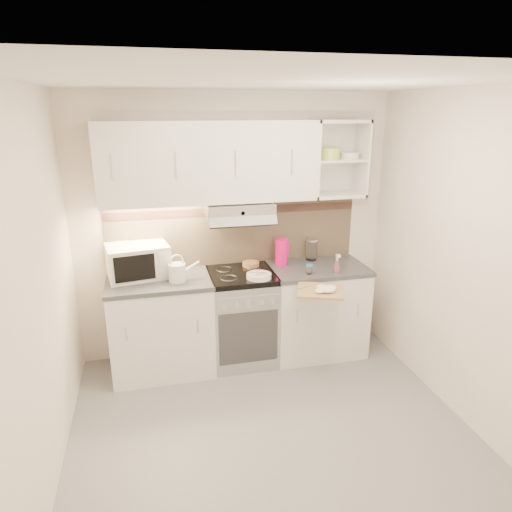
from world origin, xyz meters
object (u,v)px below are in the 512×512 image
(watering_can, at_px, (178,272))
(cutting_board, at_px, (320,291))
(plate_stack, at_px, (259,276))
(glass_jar, at_px, (312,249))
(electric_range, at_px, (242,317))
(microwave, at_px, (138,261))
(spray_bottle, at_px, (337,265))
(pink_pitcher, at_px, (282,252))

(watering_can, xyz_separation_m, cutting_board, (1.16, -0.43, -0.12))
(plate_stack, bearing_deg, cutting_board, -36.89)
(glass_jar, xyz_separation_m, cutting_board, (-0.18, -0.72, -0.14))
(watering_can, bearing_deg, electric_range, -7.58)
(microwave, height_order, spray_bottle, microwave)
(electric_range, relative_size, plate_stack, 4.05)
(electric_range, distance_m, glass_jar, 0.96)
(watering_can, relative_size, plate_stack, 1.30)
(pink_pitcher, xyz_separation_m, glass_jar, (0.33, 0.06, -0.02))
(microwave, relative_size, spray_bottle, 3.07)
(watering_can, bearing_deg, cutting_board, -36.55)
(watering_can, distance_m, plate_stack, 0.71)
(spray_bottle, bearing_deg, watering_can, -176.89)
(electric_range, bearing_deg, watering_can, -171.63)
(electric_range, bearing_deg, microwave, 172.84)
(electric_range, height_order, glass_jar, glass_jar)
(plate_stack, distance_m, spray_bottle, 0.74)
(electric_range, xyz_separation_m, cutting_board, (0.58, -0.52, 0.42))
(cutting_board, bearing_deg, pink_pitcher, 122.84)
(glass_jar, height_order, spray_bottle, glass_jar)
(electric_range, bearing_deg, cutting_board, -42.11)
(pink_pitcher, bearing_deg, glass_jar, 4.03)
(electric_range, relative_size, pink_pitcher, 3.51)
(cutting_board, bearing_deg, spray_bottle, 68.64)
(glass_jar, bearing_deg, spray_bottle, -76.21)
(watering_can, bearing_deg, plate_stack, -23.61)
(microwave, xyz_separation_m, cutting_board, (1.49, -0.64, -0.18))
(cutting_board, bearing_deg, microwave, 177.24)
(microwave, bearing_deg, plate_stack, -25.36)
(plate_stack, bearing_deg, spray_bottle, -1.92)
(plate_stack, height_order, glass_jar, glass_jar)
(plate_stack, distance_m, pink_pitcher, 0.46)
(microwave, xyz_separation_m, spray_bottle, (1.78, -0.32, -0.07))
(electric_range, height_order, spray_bottle, spray_bottle)
(microwave, xyz_separation_m, pink_pitcher, (1.35, 0.02, -0.02))
(microwave, distance_m, plate_stack, 1.09)
(plate_stack, xyz_separation_m, glass_jar, (0.63, 0.38, 0.09))
(microwave, bearing_deg, pink_pitcher, -8.47)
(electric_range, relative_size, glass_jar, 4.17)
(pink_pitcher, bearing_deg, electric_range, -168.17)
(plate_stack, bearing_deg, electric_range, 124.22)
(watering_can, bearing_deg, spray_bottle, -20.69)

